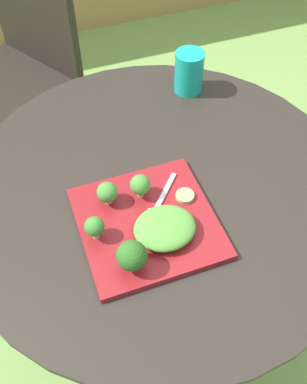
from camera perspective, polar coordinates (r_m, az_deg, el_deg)
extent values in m
plane|color=#70994C|center=(1.64, 0.47, -15.43)|extent=(12.00, 12.00, 0.00)
cylinder|color=#28231E|center=(1.03, 0.73, 0.72)|extent=(0.91, 0.91, 0.02)
cylinder|color=#28231E|center=(1.31, 0.58, -8.87)|extent=(0.06, 0.06, 0.66)
cylinder|color=#28231E|center=(1.63, 0.48, -15.15)|extent=(0.44, 0.44, 0.04)
cube|color=black|center=(1.83, -18.26, 12.31)|extent=(0.61, 0.61, 0.03)
cube|color=black|center=(1.80, -15.16, 21.68)|extent=(0.25, 0.37, 0.45)
cylinder|color=black|center=(1.79, -17.25, 1.82)|extent=(0.02, 0.02, 0.43)
cylinder|color=black|center=(2.16, -16.25, 12.00)|extent=(0.02, 0.02, 0.43)
cylinder|color=black|center=(1.93, -9.26, 8.22)|extent=(0.02, 0.02, 0.43)
cube|color=maroon|center=(0.95, -0.79, -3.90)|extent=(0.28, 0.28, 0.01)
cylinder|color=#149989|center=(1.24, 4.50, 14.89)|extent=(0.08, 0.08, 0.11)
cylinder|color=#118275|center=(1.25, 4.45, 14.26)|extent=(0.07, 0.07, 0.08)
cube|color=silver|center=(0.99, 1.25, 0.03)|extent=(0.08, 0.09, 0.00)
cube|color=silver|center=(0.95, -0.47, -3.32)|extent=(0.05, 0.05, 0.00)
ellipsoid|color=#519338|center=(0.91, 1.44, -4.54)|extent=(0.13, 0.11, 0.04)
cylinder|color=#99B770|center=(0.98, -1.65, -0.08)|extent=(0.02, 0.02, 0.02)
sphere|color=#427F33|center=(0.96, -1.68, 0.93)|extent=(0.04, 0.04, 0.04)
cylinder|color=#99B770|center=(0.88, -2.70, -9.13)|extent=(0.02, 0.02, 0.01)
sphere|color=#285B1E|center=(0.85, -2.78, -8.03)|extent=(0.06, 0.06, 0.06)
cylinder|color=#99B770|center=(0.98, -5.74, -0.99)|extent=(0.02, 0.02, 0.01)
sphere|color=#427F33|center=(0.96, -5.86, -0.03)|extent=(0.05, 0.05, 0.05)
cylinder|color=#99B770|center=(0.92, -7.31, -5.27)|extent=(0.01, 0.01, 0.02)
sphere|color=#38752D|center=(0.90, -7.48, -4.34)|extent=(0.04, 0.04, 0.04)
cylinder|color=#8EB766|center=(0.98, 3.99, -0.48)|extent=(0.04, 0.04, 0.01)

